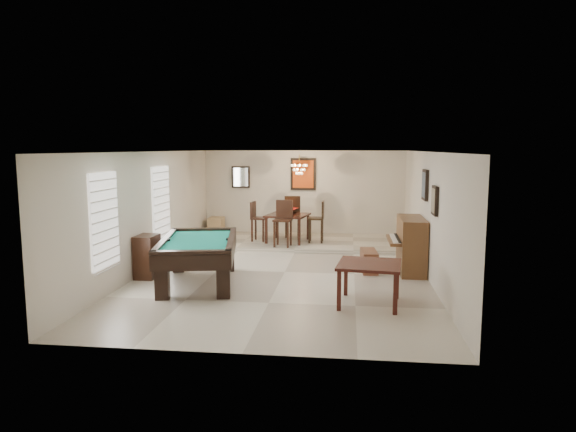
% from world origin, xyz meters
% --- Properties ---
extents(ground_plane, '(6.00, 9.00, 0.02)m').
position_xyz_m(ground_plane, '(0.00, 0.00, -0.01)').
color(ground_plane, beige).
extents(wall_back, '(6.00, 0.04, 2.60)m').
position_xyz_m(wall_back, '(0.00, 4.50, 1.30)').
color(wall_back, silver).
rests_on(wall_back, ground_plane).
extents(wall_front, '(6.00, 0.04, 2.60)m').
position_xyz_m(wall_front, '(0.00, -4.50, 1.30)').
color(wall_front, silver).
rests_on(wall_front, ground_plane).
extents(wall_left, '(0.04, 9.00, 2.60)m').
position_xyz_m(wall_left, '(-3.00, 0.00, 1.30)').
color(wall_left, silver).
rests_on(wall_left, ground_plane).
extents(wall_right, '(0.04, 9.00, 2.60)m').
position_xyz_m(wall_right, '(3.00, 0.00, 1.30)').
color(wall_right, silver).
rests_on(wall_right, ground_plane).
extents(ceiling, '(6.00, 9.00, 0.04)m').
position_xyz_m(ceiling, '(0.00, 0.00, 2.60)').
color(ceiling, white).
rests_on(ceiling, wall_back).
extents(dining_step, '(6.00, 2.50, 0.12)m').
position_xyz_m(dining_step, '(0.00, 3.25, 0.06)').
color(dining_step, beige).
rests_on(dining_step, ground_plane).
extents(window_left_front, '(0.06, 1.00, 1.70)m').
position_xyz_m(window_left_front, '(-2.97, -2.20, 1.40)').
color(window_left_front, white).
rests_on(window_left_front, wall_left).
extents(window_left_rear, '(0.06, 1.00, 1.70)m').
position_xyz_m(window_left_rear, '(-2.97, 0.60, 1.40)').
color(window_left_rear, white).
rests_on(window_left_rear, wall_left).
extents(pool_table, '(1.87, 2.82, 0.87)m').
position_xyz_m(pool_table, '(-1.58, -1.13, 0.43)').
color(pool_table, black).
rests_on(pool_table, ground_plane).
extents(square_table, '(1.16, 1.16, 0.72)m').
position_xyz_m(square_table, '(1.73, -2.13, 0.36)').
color(square_table, '#34120D').
rests_on(square_table, ground_plane).
extents(upright_piano, '(0.80, 1.42, 1.19)m').
position_xyz_m(upright_piano, '(2.58, 0.35, 0.59)').
color(upright_piano, brown).
rests_on(upright_piano, ground_plane).
extents(piano_bench, '(0.39, 0.85, 0.46)m').
position_xyz_m(piano_bench, '(1.82, 0.28, 0.23)').
color(piano_bench, brown).
rests_on(piano_bench, ground_plane).
extents(apothecary_chest, '(0.40, 0.59, 0.89)m').
position_xyz_m(apothecary_chest, '(-2.78, -0.79, 0.45)').
color(apothecary_chest, black).
rests_on(apothecary_chest, ground_plane).
extents(dining_table, '(1.23, 1.23, 0.88)m').
position_xyz_m(dining_table, '(-0.30, 3.00, 0.56)').
color(dining_table, black).
rests_on(dining_table, dining_step).
extents(flower_vase, '(0.20, 0.20, 0.26)m').
position_xyz_m(flower_vase, '(-0.30, 3.00, 1.13)').
color(flower_vase, '#9F0D18').
rests_on(flower_vase, dining_table).
extents(dining_chair_south, '(0.49, 0.49, 1.20)m').
position_xyz_m(dining_chair_south, '(-0.34, 2.27, 0.72)').
color(dining_chair_south, black).
rests_on(dining_chair_south, dining_step).
extents(dining_chair_north, '(0.50, 0.50, 1.20)m').
position_xyz_m(dining_chair_north, '(-0.25, 3.76, 0.72)').
color(dining_chair_north, black).
rests_on(dining_chair_north, dining_step).
extents(dining_chair_west, '(0.45, 0.45, 1.09)m').
position_xyz_m(dining_chair_west, '(-1.08, 3.00, 0.66)').
color(dining_chair_west, black).
rests_on(dining_chair_west, dining_step).
extents(dining_chair_east, '(0.42, 0.42, 1.13)m').
position_xyz_m(dining_chair_east, '(0.48, 3.00, 0.68)').
color(dining_chair_east, black).
rests_on(dining_chair_east, dining_step).
extents(corner_bench, '(0.42, 0.52, 0.47)m').
position_xyz_m(corner_bench, '(-2.62, 4.19, 0.36)').
color(corner_bench, tan).
rests_on(corner_bench, dining_step).
extents(chandelier, '(0.44, 0.44, 0.60)m').
position_xyz_m(chandelier, '(0.00, 3.20, 2.20)').
color(chandelier, '#FFE5B2').
rests_on(chandelier, ceiling).
extents(back_painting, '(0.75, 0.06, 0.95)m').
position_xyz_m(back_painting, '(0.00, 4.46, 1.90)').
color(back_painting, '#D84C14').
rests_on(back_painting, wall_back).
extents(back_mirror, '(0.55, 0.06, 0.65)m').
position_xyz_m(back_mirror, '(-1.90, 4.46, 1.80)').
color(back_mirror, white).
rests_on(back_mirror, wall_back).
extents(right_picture_upper, '(0.06, 0.55, 0.65)m').
position_xyz_m(right_picture_upper, '(2.96, 0.30, 1.90)').
color(right_picture_upper, slate).
rests_on(right_picture_upper, wall_right).
extents(right_picture_lower, '(0.06, 0.45, 0.55)m').
position_xyz_m(right_picture_lower, '(2.96, -1.00, 1.70)').
color(right_picture_lower, gray).
rests_on(right_picture_lower, wall_right).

